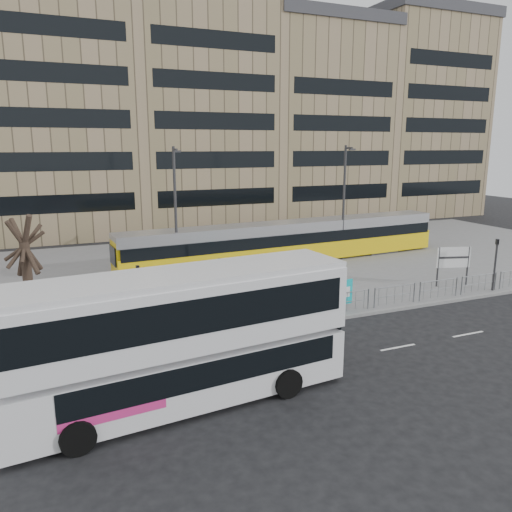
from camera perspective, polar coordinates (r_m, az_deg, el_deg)
name	(u,v)px	position (r m, az deg, el deg)	size (l,w,h in m)	color
ground	(312,324)	(24.80, 6.43, -7.72)	(120.00, 120.00, 0.00)	black
plaza	(229,268)	(35.26, -3.10, -1.40)	(64.00, 24.00, 0.15)	slate
kerb	(312,322)	(24.82, 6.38, -7.52)	(64.00, 0.25, 0.17)	gray
building_row	(170,103)	(56.22, -9.76, 16.81)	(70.40, 18.40, 31.20)	brown
pedestrian_barrier	(342,297)	(25.88, 9.82, -4.67)	(32.07, 0.07, 1.10)	gray
road_markings	(379,351)	(22.21, 13.85, -10.49)	(62.00, 0.12, 0.01)	white
double_decker_bus	(182,334)	(16.78, -8.48, -8.86)	(11.61, 3.72, 4.56)	silver
tram	(289,242)	(36.65, 3.83, 1.64)	(25.41, 4.12, 2.98)	yellow
station_sign	(453,259)	(32.42, 21.63, -0.34)	(2.04, 0.67, 2.42)	#2D2D30
ad_panel	(345,292)	(26.29, 10.19, -4.11)	(0.87, 0.19, 1.64)	#2D2D30
pedestrian	(219,273)	(29.95, -4.23, -1.97)	(0.67, 0.44, 1.84)	black
traffic_light_west	(139,289)	(23.43, -13.26, -3.74)	(0.17, 0.20, 3.10)	#2D2D30
traffic_light_east	(496,258)	(32.33, 25.72, -0.20)	(0.20, 0.23, 3.10)	#2D2D30
lamp_post_west	(176,208)	(31.87, -9.17, 5.43)	(0.45, 1.04, 8.35)	#2D2D30
lamp_post_east	(344,198)	(37.51, 10.05, 6.50)	(0.45, 1.04, 8.42)	#2D2D30
bare_tree	(21,211)	(24.60, -25.29, 4.64)	(4.68, 4.68, 7.67)	black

